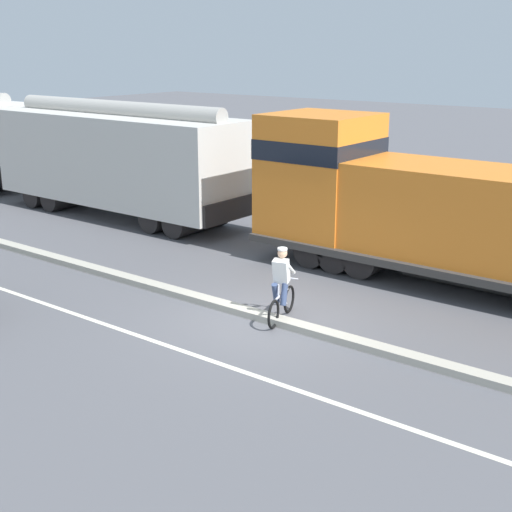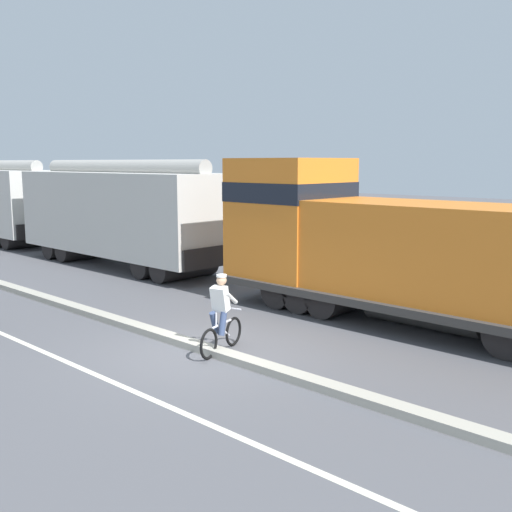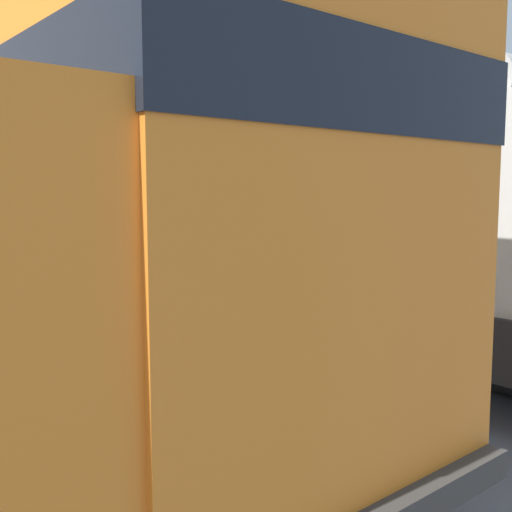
{
  "view_description": "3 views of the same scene",
  "coord_description": "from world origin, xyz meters",
  "views": [
    {
      "loc": [
        -12.19,
        -9.13,
        6.05
      ],
      "look_at": [
        0.61,
        0.7,
        1.26
      ],
      "focal_mm": 50.0,
      "sensor_mm": 36.0,
      "label": 1
    },
    {
      "loc": [
        -8.38,
        -9.42,
        4.08
      ],
      "look_at": [
        2.95,
        1.2,
        1.65
      ],
      "focal_mm": 42.0,
      "sensor_mm": 36.0,
      "label": 2
    },
    {
      "loc": [
        8.61,
        -0.81,
        2.64
      ],
      "look_at": [
        -3.46,
        9.29,
        0.94
      ],
      "focal_mm": 42.0,
      "sensor_mm": 36.0,
      "label": 3
    }
  ],
  "objects": [
    {
      "name": "ground_plane",
      "position": [
        0.0,
        0.0,
        0.0
      ],
      "size": [
        120.0,
        120.0,
        0.0
      ],
      "primitive_type": "plane",
      "color": "#56565B"
    },
    {
      "name": "locomotive",
      "position": [
        5.07,
        -1.75,
        1.8
      ],
      "size": [
        3.1,
        11.61,
        4.2
      ],
      "color": "orange",
      "rests_on": "ground"
    },
    {
      "name": "cyclist",
      "position": [
        0.22,
        -0.32,
        0.82
      ],
      "size": [
        1.66,
        0.62,
        1.71
      ],
      "color": "black",
      "rests_on": "ground"
    },
    {
      "name": "median_curb",
      "position": [
        0.0,
        6.0,
        0.08
      ],
      "size": [
        0.36,
        36.0,
        0.16
      ],
      "primitive_type": "cube",
      "color": "#B2AD9E",
      "rests_on": "ground"
    },
    {
      "name": "lane_stripe",
      "position": [
        -2.4,
        6.0,
        0.0
      ],
      "size": [
        0.14,
        36.0,
        0.01
      ],
      "primitive_type": "cube",
      "color": "silver",
      "rests_on": "ground"
    },
    {
      "name": "hopper_car_lead",
      "position": [
        5.07,
        10.4,
        2.08
      ],
      "size": [
        2.9,
        10.6,
        4.18
      ],
      "color": "beige",
      "rests_on": "ground"
    }
  ]
}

